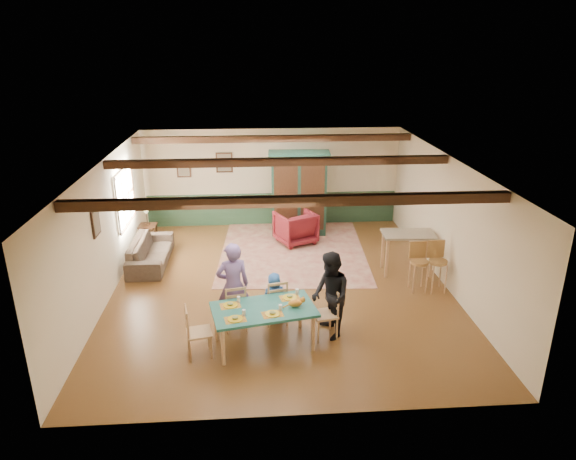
{
  "coord_description": "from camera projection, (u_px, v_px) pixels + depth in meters",
  "views": [
    {
      "loc": [
        -0.56,
        -9.8,
        4.93
      ],
      "look_at": [
        0.17,
        0.35,
        1.15
      ],
      "focal_mm": 32.0,
      "sensor_mm": 36.0,
      "label": 1
    }
  ],
  "objects": [
    {
      "name": "floor",
      "position": [
        281.0,
        286.0,
        10.91
      ],
      "size": [
        8.0,
        8.0,
        0.0
      ],
      "primitive_type": "plane",
      "color": "#583518",
      "rests_on": "ground"
    },
    {
      "name": "wall_back",
      "position": [
        272.0,
        178.0,
        14.18
      ],
      "size": [
        7.0,
        0.02,
        2.7
      ],
      "primitive_type": "cube",
      "color": "beige",
      "rests_on": "floor"
    },
    {
      "name": "wall_left",
      "position": [
        105.0,
        231.0,
        10.21
      ],
      "size": [
        0.02,
        8.0,
        2.7
      ],
      "primitive_type": "cube",
      "color": "beige",
      "rests_on": "floor"
    },
    {
      "name": "wall_right",
      "position": [
        448.0,
        223.0,
        10.68
      ],
      "size": [
        0.02,
        8.0,
        2.7
      ],
      "primitive_type": "cube",
      "color": "beige",
      "rests_on": "floor"
    },
    {
      "name": "ceiling",
      "position": [
        280.0,
        162.0,
        9.97
      ],
      "size": [
        7.0,
        8.0,
        0.02
      ],
      "primitive_type": "cube",
      "color": "silver",
      "rests_on": "wall_back"
    },
    {
      "name": "wainscot_back",
      "position": [
        273.0,
        209.0,
        14.48
      ],
      "size": [
        6.95,
        0.03,
        0.9
      ],
      "primitive_type": "cube",
      "color": "#213E29",
      "rests_on": "floor"
    },
    {
      "name": "ceiling_beam_front",
      "position": [
        289.0,
        201.0,
        7.85
      ],
      "size": [
        6.95,
        0.16,
        0.16
      ],
      "primitive_type": "cube",
      "color": "black",
      "rests_on": "ceiling"
    },
    {
      "name": "ceiling_beam_mid",
      "position": [
        279.0,
        162.0,
        10.38
      ],
      "size": [
        6.95,
        0.16,
        0.16
      ],
      "primitive_type": "cube",
      "color": "black",
      "rests_on": "ceiling"
    },
    {
      "name": "ceiling_beam_back",
      "position": [
        273.0,
        139.0,
        12.81
      ],
      "size": [
        6.95,
        0.16,
        0.16
      ],
      "primitive_type": "cube",
      "color": "black",
      "rests_on": "ceiling"
    },
    {
      "name": "window_left",
      "position": [
        125.0,
        197.0,
        11.73
      ],
      "size": [
        0.06,
        1.6,
        1.3
      ],
      "primitive_type": null,
      "color": "white",
      "rests_on": "wall_left"
    },
    {
      "name": "picture_left_wall",
      "position": [
        96.0,
        222.0,
        9.51
      ],
      "size": [
        0.04,
        0.42,
        0.52
      ],
      "primitive_type": null,
      "color": "gray",
      "rests_on": "wall_left"
    },
    {
      "name": "picture_back_a",
      "position": [
        224.0,
        163.0,
        13.91
      ],
      "size": [
        0.45,
        0.04,
        0.55
      ],
      "primitive_type": null,
      "color": "gray",
      "rests_on": "wall_back"
    },
    {
      "name": "picture_back_b",
      "position": [
        184.0,
        169.0,
        13.89
      ],
      "size": [
        0.38,
        0.04,
        0.48
      ],
      "primitive_type": null,
      "color": "gray",
      "rests_on": "wall_back"
    },
    {
      "name": "dining_table",
      "position": [
        264.0,
        327.0,
        8.7
      ],
      "size": [
        1.86,
        1.27,
        0.71
      ],
      "primitive_type": null,
      "rotation": [
        0.0,
        0.0,
        0.2
      ],
      "color": "#1D5C51",
      "rests_on": "floor"
    },
    {
      "name": "dining_chair_far_left",
      "position": [
        235.0,
        306.0,
        9.19
      ],
      "size": [
        0.47,
        0.49,
        0.9
      ],
      "primitive_type": null,
      "rotation": [
        0.0,
        0.0,
        3.34
      ],
      "color": "tan",
      "rests_on": "floor"
    },
    {
      "name": "dining_chair_far_right",
      "position": [
        276.0,
        301.0,
        9.38
      ],
      "size": [
        0.47,
        0.49,
        0.9
      ],
      "primitive_type": null,
      "rotation": [
        0.0,
        0.0,
        3.34
      ],
      "color": "tan",
      "rests_on": "floor"
    },
    {
      "name": "dining_chair_end_left",
      "position": [
        199.0,
        331.0,
        8.39
      ],
      "size": [
        0.49,
        0.47,
        0.9
      ],
      "primitive_type": null,
      "rotation": [
        0.0,
        0.0,
        1.77
      ],
      "color": "tan",
      "rests_on": "floor"
    },
    {
      "name": "dining_chair_end_right",
      "position": [
        325.0,
        313.0,
        8.94
      ],
      "size": [
        0.49,
        0.47,
        0.9
      ],
      "primitive_type": null,
      "rotation": [
        0.0,
        0.0,
        -1.37
      ],
      "color": "tan",
      "rests_on": "floor"
    },
    {
      "name": "person_man",
      "position": [
        233.0,
        286.0,
        9.13
      ],
      "size": [
        0.66,
        0.5,
        1.64
      ],
      "primitive_type": "imported",
      "rotation": [
        0.0,
        0.0,
        3.34
      ],
      "color": "slate",
      "rests_on": "floor"
    },
    {
      "name": "person_woman",
      "position": [
        330.0,
        296.0,
        8.85
      ],
      "size": [
        0.73,
        0.86,
        1.57
      ],
      "primitive_type": "imported",
      "rotation": [
        0.0,
        0.0,
        -1.37
      ],
      "color": "black",
      "rests_on": "floor"
    },
    {
      "name": "person_child",
      "position": [
        275.0,
        297.0,
        9.44
      ],
      "size": [
        0.52,
        0.39,
        0.95
      ],
      "primitive_type": "imported",
      "rotation": [
        0.0,
        0.0,
        3.34
      ],
      "color": "#27569F",
      "rests_on": "floor"
    },
    {
      "name": "cat",
      "position": [
        295.0,
        302.0,
        8.59
      ],
      "size": [
        0.36,
        0.2,
        0.17
      ],
      "primitive_type": null,
      "rotation": [
        0.0,
        0.0,
        0.2
      ],
      "color": "orange",
      "rests_on": "dining_table"
    },
    {
      "name": "place_setting_near_left",
      "position": [
        235.0,
        317.0,
        8.21
      ],
      "size": [
        0.43,
        0.35,
        0.11
      ],
      "primitive_type": null,
      "rotation": [
        0.0,
        0.0,
        0.2
      ],
      "color": "gold",
      "rests_on": "dining_table"
    },
    {
      "name": "place_setting_near_center",
      "position": [
        272.0,
        312.0,
        8.37
      ],
      "size": [
        0.43,
        0.35,
        0.11
      ],
      "primitive_type": null,
      "rotation": [
        0.0,
        0.0,
        0.2
      ],
      "color": "gold",
      "rests_on": "dining_table"
    },
    {
      "name": "place_setting_far_left",
      "position": [
        230.0,
        303.0,
        8.64
      ],
      "size": [
        0.43,
        0.35,
        0.11
      ],
      "primitive_type": null,
      "rotation": [
        0.0,
        0.0,
        0.2
      ],
      "color": "gold",
      "rests_on": "dining_table"
    },
    {
      "name": "place_setting_far_right",
      "position": [
        290.0,
        295.0,
        8.9
      ],
      "size": [
        0.43,
        0.35,
        0.11
      ],
      "primitive_type": null,
      "rotation": [
        0.0,
        0.0,
        0.2
      ],
      "color": "gold",
      "rests_on": "dining_table"
    },
    {
      "name": "area_rug",
      "position": [
        293.0,
        251.0,
        12.73
      ],
      "size": [
        3.75,
        4.36,
        0.01
      ],
      "primitive_type": "cube",
      "rotation": [
        0.0,
        0.0,
        -0.06
      ],
      "color": "beige",
      "rests_on": "floor"
    },
    {
      "name": "armoire",
      "position": [
        299.0,
        193.0,
        13.55
      ],
      "size": [
        1.61,
        0.72,
        2.23
      ],
      "primitive_type": "cube",
      "rotation": [
        0.0,
        0.0,
        -0.05
      ],
      "color": "#16372B",
      "rests_on": "floor"
    },
    {
      "name": "armchair",
      "position": [
        295.0,
        227.0,
        13.13
      ],
      "size": [
        1.19,
        1.2,
        0.83
      ],
      "primitive_type": "imported",
      "rotation": [
        0.0,
        0.0,
        -2.72
      ],
      "color": "#480E17",
      "rests_on": "floor"
    },
    {
      "name": "sofa",
      "position": [
        151.0,
        252.0,
        11.94
      ],
      "size": [
        0.8,
        2.04,
        0.6
      ],
      "primitive_type": "imported",
      "rotation": [
        0.0,
        0.0,
        1.57
      ],
      "color": "#362A22",
      "rests_on": "floor"
    },
    {
      "name": "end_table",
      "position": [
        149.0,
        235.0,
        13.07
      ],
      "size": [
        0.44,
        0.44,
        0.53
      ],
      "primitive_type": null,
      "rotation": [
        0.0,
        0.0,
        -0.03
      ],
      "color": "black",
      "rests_on": "floor"
    },
    {
      "name": "table_lamp",
      "position": [
        147.0,
        216.0,
        12.9
      ],
      "size": [
        0.29,
        0.29,
        0.48
      ],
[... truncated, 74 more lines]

